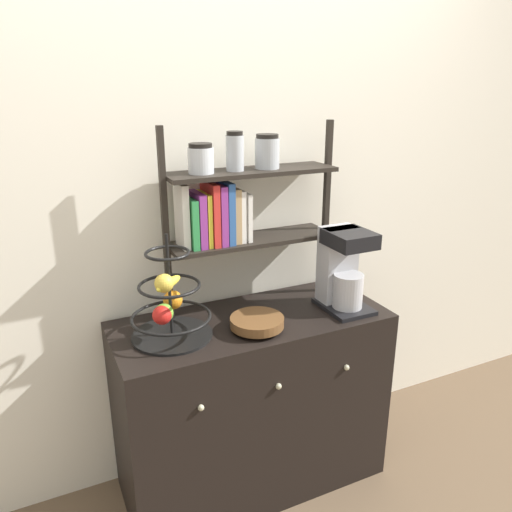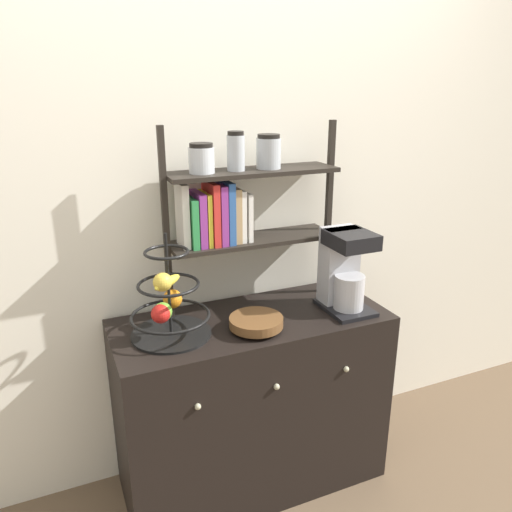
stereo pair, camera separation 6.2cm
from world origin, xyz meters
The scene contains 6 objects.
wall_back centered at (0.00, 0.52, 1.30)m, with size 7.00×0.05×2.60m, color silver.
sideboard centered at (0.00, 0.24, 0.41)m, with size 1.15×0.50×0.82m.
coffee_maker centered at (0.41, 0.19, 1.00)m, with size 0.18×0.24×0.35m.
fruit_stand centered at (-0.35, 0.23, 0.95)m, with size 0.31×0.31×0.41m.
wooden_bowl centered at (-0.02, 0.14, 0.85)m, with size 0.21×0.21×0.05m.
shelf_hutch centered at (-0.03, 0.38, 1.29)m, with size 0.76×0.20×0.78m.
Camera 1 is at (-0.79, -1.47, 1.74)m, focal length 35.00 mm.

